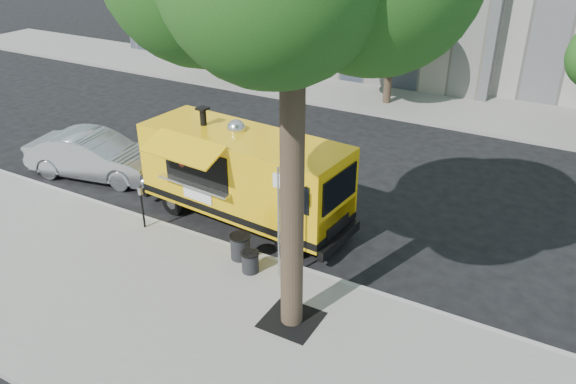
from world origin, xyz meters
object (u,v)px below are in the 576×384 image
Objects in this scene: far_tree_b at (393,20)px; far_tree_a at (218,6)px; trash_bin_right at (250,261)px; trash_bin_left at (240,246)px; food_truck at (243,175)px; parking_meter at (142,201)px; sign_post at (279,217)px; sedan at (96,156)px.

far_tree_a is at bearing -177.46° from far_tree_b.
trash_bin_left is at bearing 145.06° from trash_bin_right.
trash_bin_left is at bearing -54.29° from food_truck.
trash_bin_right is (0.55, -0.38, -0.06)m from trash_bin_left.
trash_bin_left is at bearing 0.88° from parking_meter.
far_tree_b is at bearing 100.15° from sign_post.
sedan reaches higher than trash_bin_left.
far_tree_b is at bearing 81.90° from parking_meter.
far_tree_b is 8.24× the size of trash_bin_left.
trash_bin_left is (7.16, -1.93, -0.27)m from sedan.
far_tree_a is 15.59m from parking_meter.
far_tree_a is 17.98m from trash_bin_right.
food_truck is at bearing 138.82° from sign_post.
far_tree_a reaches higher than sedan.
far_tree_b reaches higher than trash_bin_right.
far_tree_a is 12.44m from sedan.
food_truck is (0.12, -12.13, -2.33)m from far_tree_b.
far_tree_a is 18.14m from sign_post.
far_tree_b is 14.61m from sign_post.
sign_post is 5.40× the size of trash_bin_right.
far_tree_b is 1.17× the size of sedan.
sedan is (-6.03, 0.06, -0.73)m from food_truck.
far_tree_a is 1.14× the size of sedan.
sedan is at bearing 163.25° from trash_bin_right.
trash_bin_right is (1.68, -2.26, -1.05)m from food_truck.
trash_bin_left reaches higher than trash_bin_right.
sign_post is at bearing -2.52° from parking_meter.
sedan is at bearing -116.09° from far_tree_b.
food_truck is at bearing 121.01° from trash_bin_left.
trash_bin_left is at bearing 169.13° from sign_post.
sedan reaches higher than parking_meter.
trash_bin_left is (1.25, -14.00, -3.33)m from far_tree_b.
sign_post is at bearing 10.12° from trash_bin_right.
food_truck is at bearing -101.93° from sedan.
sign_post is 0.45× the size of food_truck.
food_truck is 2.40m from trash_bin_left.
far_tree_b is 12.35m from food_truck.
parking_meter is (7.00, -13.65, -2.79)m from far_tree_a.
far_tree_a is at bearing 132.59° from food_truck.
trash_bin_right is (3.80, -0.33, -0.53)m from parking_meter.
sign_post is 3.24m from food_truck.
sign_post is (11.55, -13.85, -1.93)m from far_tree_a.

